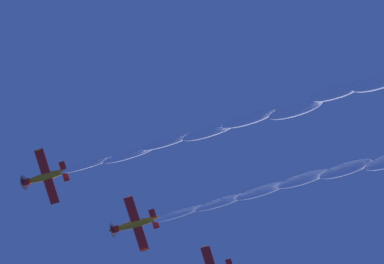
{
  "coord_description": "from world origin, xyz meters",
  "views": [
    {
      "loc": [
        18.92,
        -21.43,
        1.79
      ],
      "look_at": [
        19.96,
        -13.92,
        79.32
      ],
      "focal_mm": 50.59,
      "sensor_mm": 36.0,
      "label": 1
    }
  ],
  "objects": [
    {
      "name": "airplane_lead",
      "position": [
        -1.05,
        -3.88,
        81.97
      ],
      "size": [
        7.6,
        8.36,
        2.4
      ],
      "color": "orange"
    },
    {
      "name": "smoke_trail_lead",
      "position": [
        35.04,
        -20.21,
        77.88
      ],
      "size": [
        53.49,
        25.23,
        7.5
      ],
      "color": "white"
    },
    {
      "name": "airplane_left_wingman",
      "position": [
        13.25,
        1.25,
        81.05
      ],
      "size": [
        7.57,
        8.36,
        2.44
      ],
      "color": "orange"
    }
  ]
}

